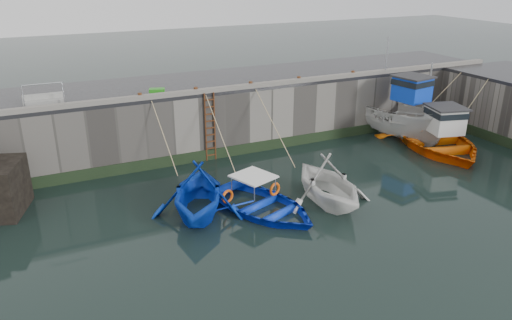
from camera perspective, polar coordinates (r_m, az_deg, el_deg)
name	(u,v)px	position (r m, az deg, el deg)	size (l,w,h in m)	color
ground	(381,253)	(16.58, 14.08, -10.26)	(120.00, 120.00, 0.00)	black
quay_back	(229,110)	(25.94, -3.11, 5.70)	(30.00, 5.00, 3.00)	slate
road_back	(228,80)	(25.56, -3.18, 9.11)	(30.00, 5.00, 0.16)	black
kerb_back	(248,86)	(23.42, -0.97, 8.44)	(30.00, 0.30, 0.20)	slate
algae_back	(250,148)	(24.11, -0.73, 1.36)	(30.00, 0.08, 0.50)	black
ladder	(210,127)	(22.92, -5.26, 3.74)	(0.51, 0.08, 3.20)	#3F1E0F
boat_near_white	(199,213)	(18.61, -6.56, -6.00)	(3.68, 4.27, 2.25)	blue
boat_near_white_rope	(170,177)	(21.82, -9.78, -1.89)	(0.04, 3.54, 3.10)	tan
boat_near_blue	(263,211)	(18.60, 0.80, -5.85)	(3.35, 4.69, 0.97)	#0E36D3
boat_near_blue_rope	(222,172)	(22.05, -3.96, -1.36)	(0.04, 4.21, 3.10)	tan
boat_near_blacktrim	(327,201)	(19.51, 8.09, -4.72)	(3.61, 4.18, 2.20)	silver
boat_near_blacktrim_rope	(275,164)	(22.90, 2.20, -0.44)	(0.04, 4.48, 3.10)	tan
boat_far_white	(400,118)	(27.28, 16.11, 4.64)	(3.41, 6.60, 5.43)	silver
boat_far_orange	(436,140)	(26.30, 19.85, 2.21)	(6.22, 7.56, 4.36)	orange
fish_crate	(157,92)	(22.61, -11.25, 7.67)	(0.67, 0.39, 0.28)	#238518
railing	(44,99)	(22.48, -23.10, 6.43)	(1.60, 1.05, 1.00)	#A5A8AD
bollard_a	(140,96)	(21.97, -13.12, 7.12)	(0.18, 0.18, 0.28)	#3F1E0F
bollard_b	(196,90)	(22.61, -6.90, 7.92)	(0.18, 0.18, 0.28)	#3F1E0F
bollard_c	(251,84)	(23.58, -0.62, 8.63)	(0.18, 0.18, 0.28)	#3F1E0F
bollard_d	(299,79)	(24.75, 4.92, 9.18)	(0.18, 0.18, 0.28)	#3F1E0F
bollard_e	(353,74)	(26.48, 11.01, 9.68)	(0.18, 0.18, 0.28)	#3F1E0F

